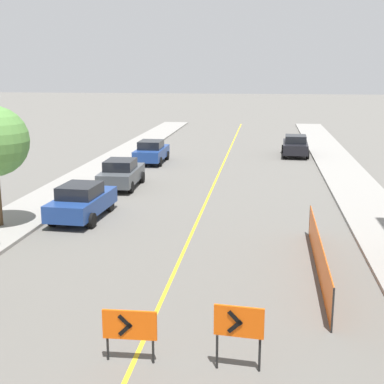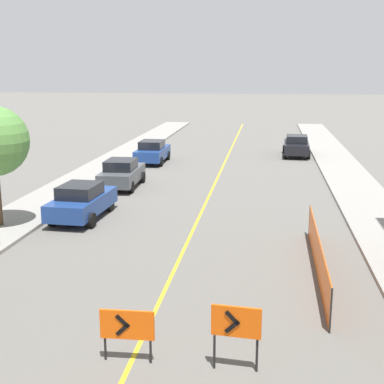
{
  "view_description": "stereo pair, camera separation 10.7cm",
  "coord_description": "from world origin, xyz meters",
  "px_view_note": "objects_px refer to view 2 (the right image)",
  "views": [
    {
      "loc": [
        2.78,
        7.56,
        6.49
      ],
      "look_at": [
        -0.41,
        31.02,
        1.0
      ],
      "focal_mm": 50.0,
      "sensor_mm": 36.0,
      "label": 1
    },
    {
      "loc": [
        2.88,
        7.58,
        6.49
      ],
      "look_at": [
        -0.41,
        31.02,
        1.0
      ],
      "focal_mm": 50.0,
      "sensor_mm": 36.0,
      "label": 2
    }
  ],
  "objects_px": {
    "arrow_barricade_secondary": "(236,325)",
    "parked_car_curb_far": "(152,152)",
    "parked_car_opposite_side": "(296,146)",
    "parked_car_curb_mid": "(122,173)",
    "arrow_barricade_primary": "(127,326)",
    "parked_car_curb_near": "(82,201)"
  },
  "relations": [
    {
      "from": "parked_car_curb_mid",
      "to": "parked_car_curb_far",
      "type": "height_order",
      "value": "same"
    },
    {
      "from": "arrow_barricade_primary",
      "to": "parked_car_curb_far",
      "type": "relative_size",
      "value": 0.29
    },
    {
      "from": "arrow_barricade_secondary",
      "to": "parked_car_curb_mid",
      "type": "height_order",
      "value": "parked_car_curb_mid"
    },
    {
      "from": "parked_car_curb_far",
      "to": "parked_car_opposite_side",
      "type": "bearing_deg",
      "value": 23.87
    },
    {
      "from": "parked_car_curb_near",
      "to": "parked_car_curb_far",
      "type": "distance_m",
      "value": 14.47
    },
    {
      "from": "parked_car_curb_mid",
      "to": "parked_car_opposite_side",
      "type": "height_order",
      "value": "same"
    },
    {
      "from": "parked_car_curb_far",
      "to": "arrow_barricade_secondary",
      "type": "bearing_deg",
      "value": -73.75
    },
    {
      "from": "parked_car_opposite_side",
      "to": "parked_car_curb_far",
      "type": "bearing_deg",
      "value": -154.45
    },
    {
      "from": "parked_car_curb_mid",
      "to": "parked_car_curb_far",
      "type": "relative_size",
      "value": 1.01
    },
    {
      "from": "parked_car_opposite_side",
      "to": "parked_car_curb_mid",
      "type": "bearing_deg",
      "value": -127.29
    },
    {
      "from": "arrow_barricade_primary",
      "to": "arrow_barricade_secondary",
      "type": "height_order",
      "value": "arrow_barricade_secondary"
    },
    {
      "from": "arrow_barricade_primary",
      "to": "parked_car_opposite_side",
      "type": "bearing_deg",
      "value": 78.5
    },
    {
      "from": "arrow_barricade_primary",
      "to": "parked_car_curb_far",
      "type": "height_order",
      "value": "parked_car_curb_far"
    },
    {
      "from": "arrow_barricade_primary",
      "to": "parked_car_curb_near",
      "type": "xyz_separation_m",
      "value": [
        -5.0,
        11.23,
        -0.06
      ]
    },
    {
      "from": "arrow_barricade_secondary",
      "to": "parked_car_curb_mid",
      "type": "distance_m",
      "value": 19.19
    },
    {
      "from": "parked_car_curb_far",
      "to": "parked_car_curb_near",
      "type": "bearing_deg",
      "value": -89.99
    },
    {
      "from": "arrow_barricade_secondary",
      "to": "parked_car_opposite_side",
      "type": "height_order",
      "value": "parked_car_opposite_side"
    },
    {
      "from": "parked_car_curb_mid",
      "to": "parked_car_opposite_side",
      "type": "distance_m",
      "value": 16.08
    },
    {
      "from": "arrow_barricade_primary",
      "to": "parked_car_opposite_side",
      "type": "relative_size",
      "value": 0.29
    },
    {
      "from": "arrow_barricade_secondary",
      "to": "arrow_barricade_primary",
      "type": "bearing_deg",
      "value": -175.0
    },
    {
      "from": "arrow_barricade_secondary",
      "to": "parked_car_curb_far",
      "type": "height_order",
      "value": "parked_car_curb_far"
    },
    {
      "from": "arrow_barricade_primary",
      "to": "parked_car_curb_far",
      "type": "bearing_deg",
      "value": 99.18
    }
  ]
}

